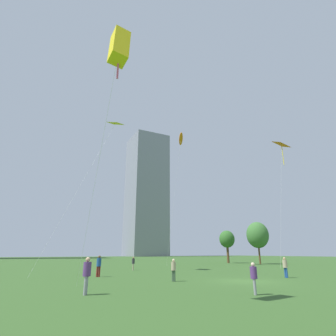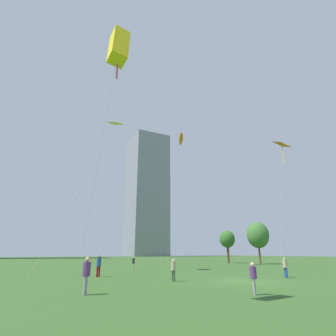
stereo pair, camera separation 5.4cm
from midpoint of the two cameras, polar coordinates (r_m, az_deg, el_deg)
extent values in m
plane|color=#335623|center=(22.67, 16.10, -22.10)|extent=(280.00, 280.00, 0.00)
cylinder|color=maroon|center=(26.32, -14.45, -20.53)|extent=(0.17, 0.17, 0.88)
cylinder|color=maroon|center=(26.35, -14.86, -20.50)|extent=(0.17, 0.17, 0.88)
cylinder|color=#1E478C|center=(26.30, -14.51, -18.81)|extent=(0.40, 0.40, 0.70)
sphere|color=brown|center=(26.29, -14.43, -17.79)|extent=(0.24, 0.24, 0.24)
cylinder|color=gray|center=(15.48, -17.24, -22.78)|extent=(0.17, 0.17, 0.89)
cylinder|color=gray|center=(15.66, -17.10, -22.73)|extent=(0.17, 0.17, 0.89)
cylinder|color=#593372|center=(15.51, -16.89, -19.85)|extent=(0.41, 0.41, 0.70)
sphere|color=tan|center=(15.49, -16.73, -18.11)|extent=(0.24, 0.24, 0.24)
cylinder|color=#3F593F|center=(21.63, 1.30, -21.94)|extent=(0.15, 0.15, 0.78)
cylinder|color=#3F593F|center=(21.73, 0.94, -21.93)|extent=(0.15, 0.15, 0.78)
cylinder|color=tan|center=(21.63, 1.11, -20.10)|extent=(0.36, 0.36, 0.61)
sphere|color=beige|center=(21.62, 1.10, -19.01)|extent=(0.21, 0.21, 0.21)
cylinder|color=#1E478C|center=(26.62, 23.86, -19.69)|extent=(0.15, 0.15, 0.81)
cylinder|color=#1E478C|center=(26.73, 23.58, -19.71)|extent=(0.15, 0.15, 0.81)
cylinder|color=tan|center=(26.64, 23.52, -18.15)|extent=(0.37, 0.37, 0.64)
sphere|color=tan|center=(26.63, 23.40, -17.23)|extent=(0.22, 0.22, 0.22)
cylinder|color=tan|center=(35.30, -7.46, -20.12)|extent=(0.14, 0.14, 0.75)
cylinder|color=tan|center=(35.14, -7.48, -20.13)|extent=(0.14, 0.14, 0.75)
cylinder|color=#2D2D33|center=(35.19, -7.42, -19.03)|extent=(0.35, 0.35, 0.60)
sphere|color=#997051|center=(35.19, -7.40, -18.38)|extent=(0.20, 0.20, 0.20)
cylinder|color=gray|center=(15.76, 17.84, -22.86)|extent=(0.14, 0.14, 0.76)
cylinder|color=gray|center=(15.60, 17.85, -22.92)|extent=(0.14, 0.14, 0.76)
cylinder|color=#593372|center=(15.62, 17.60, -20.43)|extent=(0.35, 0.35, 0.60)
sphere|color=beige|center=(15.60, 17.46, -18.96)|extent=(0.21, 0.21, 0.21)
cylinder|color=silver|center=(30.88, -17.93, -3.06)|extent=(8.35, 4.57, 18.64)
pyramid|color=yellow|center=(37.22, -11.11, 9.34)|extent=(2.21, 2.47, 0.88)
cylinder|color=silver|center=(46.43, 22.83, -6.07)|extent=(5.84, 1.28, 20.39)
pyramid|color=orange|center=(51.82, 22.92, 4.69)|extent=(2.67, 2.88, 1.36)
cylinder|color=yellow|center=(51.10, 23.17, 2.47)|extent=(0.30, 0.19, 3.59)
cylinder|color=silver|center=(47.65, 1.29, -6.27)|extent=(2.66, 0.87, 22.72)
ellipsoid|color=orange|center=(51.43, 2.72, 6.17)|extent=(2.86, 4.14, 1.37)
cylinder|color=silver|center=(16.17, -15.21, -2.30)|extent=(0.90, 8.02, 12.27)
cube|color=yellow|center=(15.52, -10.42, 23.97)|extent=(1.07, 1.23, 2.29)
cylinder|color=#E5598C|center=(14.83, -10.66, 20.86)|extent=(0.19, 0.35, 1.54)
cylinder|color=brown|center=(56.14, 18.80, -16.77)|extent=(0.32, 0.32, 3.87)
ellipsoid|color=#3D7033|center=(56.23, 18.45, -13.33)|extent=(4.15, 4.15, 4.92)
cylinder|color=brown|center=(60.15, 12.57, -17.34)|extent=(0.48, 0.48, 3.69)
ellipsoid|color=#336628|center=(60.22, 12.38, -14.52)|extent=(3.20, 3.20, 3.55)
cube|color=gray|center=(174.00, -4.64, -5.48)|extent=(23.81, 25.21, 76.47)
camera|label=1|loc=(0.03, -90.05, 0.02)|focal=28.70mm
camera|label=2|loc=(0.03, 89.95, -0.02)|focal=28.70mm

